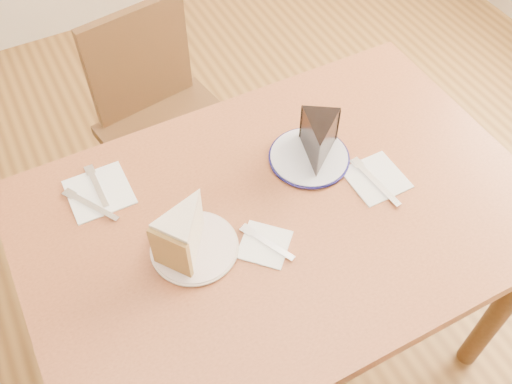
# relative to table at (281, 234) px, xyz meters

# --- Properties ---
(ground) EXTENTS (4.00, 4.00, 0.00)m
(ground) POSITION_rel_table_xyz_m (0.00, 0.00, -0.65)
(ground) COLOR #4E3114
(ground) RESTS_ON ground
(table) EXTENTS (1.20, 0.80, 0.75)m
(table) POSITION_rel_table_xyz_m (0.00, 0.00, 0.00)
(table) COLOR #5B2C18
(table) RESTS_ON ground
(chair_far) EXTENTS (0.48, 0.48, 0.84)m
(chair_far) POSITION_rel_table_xyz_m (-0.06, 0.66, -0.18)
(chair_far) COLOR #321D0F
(chair_far) RESTS_ON ground
(plate_cream) EXTENTS (0.19, 0.19, 0.01)m
(plate_cream) POSITION_rel_table_xyz_m (-0.22, -0.00, 0.10)
(plate_cream) COLOR silver
(plate_cream) RESTS_ON table
(plate_navy) EXTENTS (0.19, 0.19, 0.01)m
(plate_navy) POSITION_rel_table_xyz_m (0.14, 0.11, 0.10)
(plate_navy) COLOR silver
(plate_navy) RESTS_ON table
(carrot_cake) EXTENTS (0.15, 0.15, 0.11)m
(carrot_cake) POSITION_rel_table_xyz_m (-0.23, 0.01, 0.17)
(carrot_cake) COLOR #F3E8C9
(carrot_cake) RESTS_ON plate_cream
(chocolate_cake) EXTENTS (0.15, 0.16, 0.10)m
(chocolate_cake) POSITION_rel_table_xyz_m (0.15, 0.10, 0.16)
(chocolate_cake) COLOR black
(chocolate_cake) RESTS_ON plate_navy
(napkin_cream) EXTENTS (0.15, 0.15, 0.00)m
(napkin_cream) POSITION_rel_table_xyz_m (-0.08, -0.06, 0.10)
(napkin_cream) COLOR white
(napkin_cream) RESTS_ON table
(napkin_navy) EXTENTS (0.13, 0.13, 0.00)m
(napkin_navy) POSITION_rel_table_xyz_m (0.25, -0.02, 0.10)
(napkin_navy) COLOR white
(napkin_navy) RESTS_ON table
(napkin_spare) EXTENTS (0.15, 0.15, 0.00)m
(napkin_spare) POSITION_rel_table_xyz_m (-0.36, 0.25, 0.10)
(napkin_spare) COLOR white
(napkin_spare) RESTS_ON table
(fork_cream) EXTENTS (0.07, 0.13, 0.00)m
(fork_cream) POSITION_rel_table_xyz_m (-0.07, -0.07, 0.10)
(fork_cream) COLOR silver
(fork_cream) RESTS_ON napkin_cream
(knife_navy) EXTENTS (0.03, 0.17, 0.00)m
(knife_navy) POSITION_rel_table_xyz_m (0.24, -0.03, 0.10)
(knife_navy) COLOR silver
(knife_navy) RESTS_ON napkin_navy
(fork_spare) EXTENTS (0.01, 0.14, 0.00)m
(fork_spare) POSITION_rel_table_xyz_m (-0.36, 0.27, 0.10)
(fork_spare) COLOR silver
(fork_spare) RESTS_ON napkin_spare
(knife_spare) EXTENTS (0.10, 0.14, 0.00)m
(knife_spare) POSITION_rel_table_xyz_m (-0.39, 0.22, 0.10)
(knife_spare) COLOR silver
(knife_spare) RESTS_ON napkin_spare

